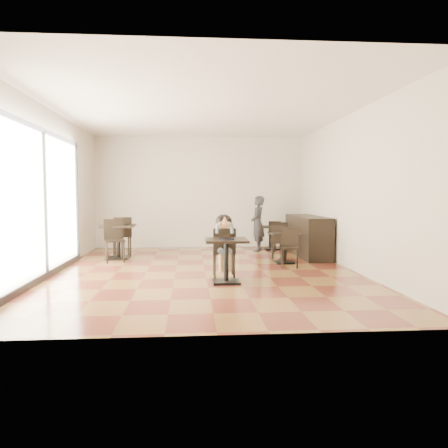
{
  "coord_description": "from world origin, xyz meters",
  "views": [
    {
      "loc": [
        -0.3,
        -8.71,
        1.56
      ],
      "look_at": [
        0.33,
        -0.68,
        1.0
      ],
      "focal_mm": 35.0,
      "sensor_mm": 36.0,
      "label": 1
    }
  ],
  "objects": [
    {
      "name": "wall_back",
      "position": [
        0.0,
        4.0,
        1.6
      ],
      "size": [
        6.0,
        0.01,
        3.2
      ],
      "primitive_type": "cube",
      "color": "beige",
      "rests_on": "floor"
    },
    {
      "name": "chair_back_a",
      "position": [
        2.12,
        3.5,
        0.39
      ],
      "size": [
        0.43,
        0.43,
        0.79
      ],
      "primitive_type": null,
      "rotation": [
        0.0,
        0.0,
        2.88
      ],
      "color": "black",
      "rests_on": "floor"
    },
    {
      "name": "ceiling",
      "position": [
        0.0,
        0.0,
        3.2
      ],
      "size": [
        6.0,
        8.0,
        0.01
      ],
      "primitive_type": "cube",
      "color": "white",
      "rests_on": "floor"
    },
    {
      "name": "child",
      "position": [
        0.33,
        -0.63,
        0.58
      ],
      "size": [
        0.42,
        0.58,
        1.17
      ],
      "primitive_type": null,
      "color": "slate",
      "rests_on": "child_chair"
    },
    {
      "name": "floor",
      "position": [
        0.0,
        0.0,
        0.0
      ],
      "size": [
        6.0,
        8.0,
        0.01
      ],
      "primitive_type": "cube",
      "color": "brown",
      "rests_on": "ground"
    },
    {
      "name": "wall_right",
      "position": [
        3.0,
        0.0,
        1.6
      ],
      "size": [
        0.01,
        8.0,
        3.2
      ],
      "primitive_type": "cube",
      "color": "beige",
      "rests_on": "floor"
    },
    {
      "name": "chair_left_b",
      "position": [
        -2.02,
        1.35,
        0.49
      ],
      "size": [
        0.54,
        0.54,
        0.98
      ],
      "primitive_type": null,
      "rotation": [
        0.0,
        0.0,
        0.26
      ],
      "color": "black",
      "rests_on": "floor"
    },
    {
      "name": "pizza_slice",
      "position": [
        0.33,
        -0.82,
        1.01
      ],
      "size": [
        0.27,
        0.21,
        0.06
      ],
      "primitive_type": null,
      "color": "#E9C883",
      "rests_on": "child"
    },
    {
      "name": "cafe_table_mid",
      "position": [
        1.81,
        0.88,
        0.34
      ],
      "size": [
        0.79,
        0.79,
        0.69
      ],
      "primitive_type": null,
      "rotation": [
        0.0,
        0.0,
        -0.26
      ],
      "color": "black",
      "rests_on": "floor"
    },
    {
      "name": "chair_mid_a",
      "position": [
        1.81,
        1.43,
        0.41
      ],
      "size": [
        0.45,
        0.45,
        0.82
      ],
      "primitive_type": null,
      "rotation": [
        0.0,
        0.0,
        2.88
      ],
      "color": "black",
      "rests_on": "floor"
    },
    {
      "name": "service_counter",
      "position": [
        2.65,
        2.0,
        0.5
      ],
      "size": [
        0.6,
        2.4,
        1.0
      ],
      "primitive_type": "cube",
      "color": "black",
      "rests_on": "floor"
    },
    {
      "name": "child_chair",
      "position": [
        0.33,
        -0.63,
        0.46
      ],
      "size": [
        0.42,
        0.42,
        0.93
      ],
      "primitive_type": null,
      "rotation": [
        0.0,
        0.0,
        3.14
      ],
      "color": "black",
      "rests_on": "floor"
    },
    {
      "name": "plate",
      "position": [
        0.33,
        -1.28,
        0.78
      ],
      "size": [
        0.26,
        0.26,
        0.02
      ],
      "primitive_type": "cylinder",
      "color": "black",
      "rests_on": "child_table"
    },
    {
      "name": "storefront_window",
      "position": [
        -2.97,
        -0.5,
        1.4
      ],
      "size": [
        0.04,
        4.5,
        2.6
      ],
      "primitive_type": "cube",
      "color": "white",
      "rests_on": "floor"
    },
    {
      "name": "chair_mid_b",
      "position": [
        1.81,
        0.33,
        0.41
      ],
      "size": [
        0.45,
        0.45,
        0.82
      ],
      "primitive_type": null,
      "rotation": [
        0.0,
        0.0,
        -0.26
      ],
      "color": "black",
      "rests_on": "floor"
    },
    {
      "name": "adult_patron",
      "position": [
        1.54,
        3.0,
        0.75
      ],
      "size": [
        0.49,
        0.62,
        1.5
      ],
      "primitive_type": "imported",
      "rotation": [
        0.0,
        0.0,
        -1.83
      ],
      "color": "#323337",
      "rests_on": "floor"
    },
    {
      "name": "wall_front",
      "position": [
        0.0,
        -4.0,
        1.6
      ],
      "size": [
        6.0,
        0.01,
        3.2
      ],
      "primitive_type": "cube",
      "color": "beige",
      "rests_on": "floor"
    },
    {
      "name": "cafe_table_back",
      "position": [
        1.99,
        3.3,
        0.33
      ],
      "size": [
        0.76,
        0.76,
        0.65
      ],
      "primitive_type": null,
      "rotation": [
        0.0,
        0.0,
        -0.26
      ],
      "color": "black",
      "rests_on": "floor"
    },
    {
      "name": "chair_left_a",
      "position": [
        -2.02,
        2.45,
        0.49
      ],
      "size": [
        0.54,
        0.54,
        0.98
      ],
      "primitive_type": null,
      "rotation": [
        0.0,
        0.0,
        3.4
      ],
      "color": "black",
      "rests_on": "floor"
    },
    {
      "name": "chair_back_b",
      "position": [
        2.12,
        2.75,
        0.39
      ],
      "size": [
        0.43,
        0.43,
        0.79
      ],
      "primitive_type": null,
      "rotation": [
        0.0,
        0.0,
        -0.26
      ],
      "color": "black",
      "rests_on": "floor"
    },
    {
      "name": "wall_left",
      "position": [
        -3.0,
        0.0,
        1.6
      ],
      "size": [
        0.01,
        8.0,
        3.2
      ],
      "primitive_type": "cube",
      "color": "beige",
      "rests_on": "floor"
    },
    {
      "name": "child_table",
      "position": [
        0.33,
        -1.18,
        0.39
      ],
      "size": [
        0.73,
        0.73,
        0.77
      ],
      "primitive_type": null,
      "color": "black",
      "rests_on": "floor"
    },
    {
      "name": "cafe_table_left",
      "position": [
        -2.02,
        1.9,
        0.41
      ],
      "size": [
        0.94,
        0.94,
        0.81
      ],
      "primitive_type": null,
      "rotation": [
        0.0,
        0.0,
        0.26
      ],
      "color": "black",
      "rests_on": "floor"
    }
  ]
}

